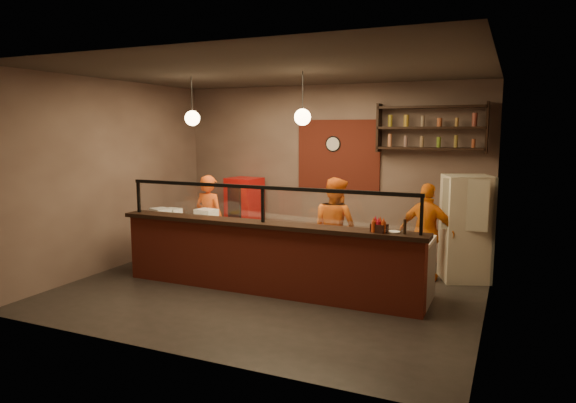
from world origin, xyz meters
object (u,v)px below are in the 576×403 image
at_px(cook_left, 210,220).
at_px(pizza_dough, 265,225).
at_px(wall_clock, 333,144).
at_px(cook_mid, 335,228).
at_px(red_cooler, 245,213).
at_px(condiment_caddy, 379,228).
at_px(pepper_mill, 405,227).
at_px(cook_right, 427,232).
at_px(fridge, 466,228).

distance_m(cook_left, pizza_dough, 1.47).
bearing_deg(wall_clock, cook_mid, -69.54).
xyz_separation_m(cook_mid, red_cooler, (-2.31, 1.21, -0.10)).
bearing_deg(condiment_caddy, cook_left, 161.18).
relative_size(wall_clock, cook_mid, 0.18).
distance_m(wall_clock, cook_left, 2.71).
distance_m(cook_left, cook_mid, 2.28).
distance_m(red_cooler, pizza_dough, 2.37).
bearing_deg(cook_left, red_cooler, -81.26).
height_order(wall_clock, pepper_mill, wall_clock).
distance_m(pizza_dough, condiment_caddy, 2.03).
relative_size(cook_left, cook_right, 1.03).
height_order(pizza_dough, condiment_caddy, condiment_caddy).
height_order(wall_clock, cook_right, wall_clock).
xyz_separation_m(red_cooler, pepper_mill, (3.66, -2.46, 0.44)).
distance_m(cook_left, cook_right, 3.70).
bearing_deg(cook_mid, pizza_dough, 61.92).
height_order(fridge, condiment_caddy, fridge).
relative_size(cook_left, condiment_caddy, 8.30).
xyz_separation_m(cook_mid, cook_right, (1.38, 0.41, -0.04)).
relative_size(cook_mid, cook_right, 1.05).
height_order(red_cooler, condiment_caddy, red_cooler).
relative_size(cook_right, pizza_dough, 2.81).
relative_size(cook_left, red_cooler, 1.12).
distance_m(fridge, pepper_mill, 2.05).
bearing_deg(cook_mid, condiment_caddy, 154.04).
bearing_deg(wall_clock, condiment_caddy, -60.21).
height_order(wall_clock, cook_left, wall_clock).
distance_m(wall_clock, fridge, 2.92).
xyz_separation_m(wall_clock, pizza_dough, (-0.35, -2.21, -1.19)).
height_order(cook_mid, pepper_mill, cook_mid).
bearing_deg(red_cooler, pizza_dough, -45.45).
bearing_deg(condiment_caddy, cook_mid, 129.10).
distance_m(wall_clock, pepper_mill, 3.50).
xyz_separation_m(wall_clock, red_cooler, (-1.75, -0.31, -1.39)).
height_order(fridge, red_cooler, fridge).
relative_size(fridge, red_cooler, 1.17).
distance_m(wall_clock, pizza_dough, 2.53).
bearing_deg(pizza_dough, wall_clock, 81.09).
bearing_deg(cook_mid, cook_left, 28.40).
xyz_separation_m(cook_mid, pizza_dough, (-0.91, -0.69, 0.10)).
bearing_deg(red_cooler, fridge, 1.15).
relative_size(fridge, pizza_dough, 3.03).
bearing_deg(wall_clock, red_cooler, -169.93).
xyz_separation_m(cook_right, condiment_caddy, (-0.36, -1.67, 0.34)).
height_order(wall_clock, fridge, wall_clock).
bearing_deg(cook_mid, wall_clock, -44.61).
height_order(condiment_caddy, pepper_mill, pepper_mill).
bearing_deg(pepper_mill, pizza_dough, 166.01).
relative_size(red_cooler, pepper_mill, 7.53).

